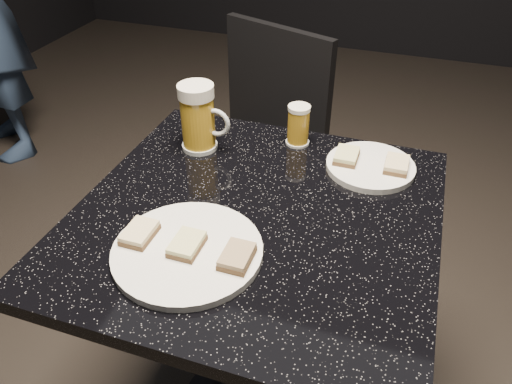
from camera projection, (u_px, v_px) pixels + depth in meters
plate_large at (188, 251)px, 0.88m from camera, size 0.27×0.27×0.01m
plate_small at (370, 166)px, 1.10m from camera, size 0.19×0.19×0.01m
table at (256, 296)px, 1.13m from camera, size 0.70×0.70×0.75m
beer_mug at (199, 118)px, 1.13m from camera, size 0.12×0.08×0.16m
beer_tumbler at (298, 125)px, 1.17m from camera, size 0.06×0.06×0.10m
chair at (255, 146)px, 1.67m from camera, size 0.52×0.52×0.87m
canapes_on_plate_large at (187, 244)px, 0.87m from camera, size 0.24×0.07×0.02m
canapes_on_plate_small at (371, 160)px, 1.09m from camera, size 0.16×0.07×0.02m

